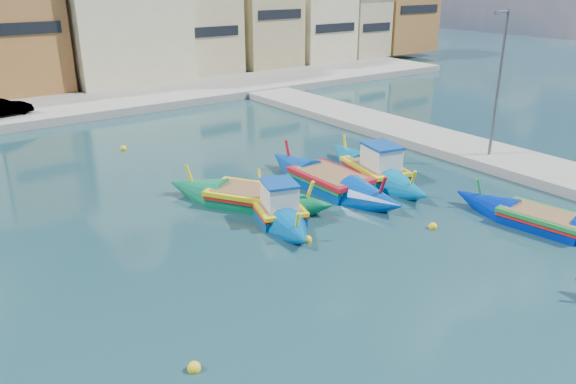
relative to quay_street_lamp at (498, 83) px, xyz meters
name	(u,v)px	position (x,y,z in m)	size (l,w,h in m)	color
ground	(299,326)	(-17.44, -6.00, -4.34)	(160.00, 160.00, 0.00)	#123137
north_quay	(31,112)	(-17.44, 26.00, -4.04)	(80.00, 8.00, 0.60)	gray
north_townhouses	(83,32)	(-10.77, 33.36, 0.66)	(83.20, 7.87, 10.19)	tan
quay_street_lamp	(498,83)	(0.00, 0.00, 0.00)	(1.18, 0.16, 8.00)	#595B60
luzzu_turquoise_cabin	(375,171)	(-6.58, 1.93, -3.99)	(3.90, 9.16, 2.88)	#006D9E
luzzu_blue_cabin	(277,210)	(-13.41, 0.84, -4.02)	(3.93, 7.54, 2.60)	#0055A3
luzzu_cyan_mid	(330,183)	(-9.42, 2.10, -4.04)	(2.39, 9.54, 2.81)	#003EA4
luzzu_green	(248,198)	(-13.67, 2.75, -4.06)	(6.22, 8.08, 2.60)	#0B784A
luzzu_blue_south	(543,222)	(-5.31, -6.40, -4.09)	(2.99, 8.25, 2.33)	#0021A5
mooring_buoys	(269,244)	(-15.24, -1.23, -4.26)	(22.97, 24.48, 0.36)	yellow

